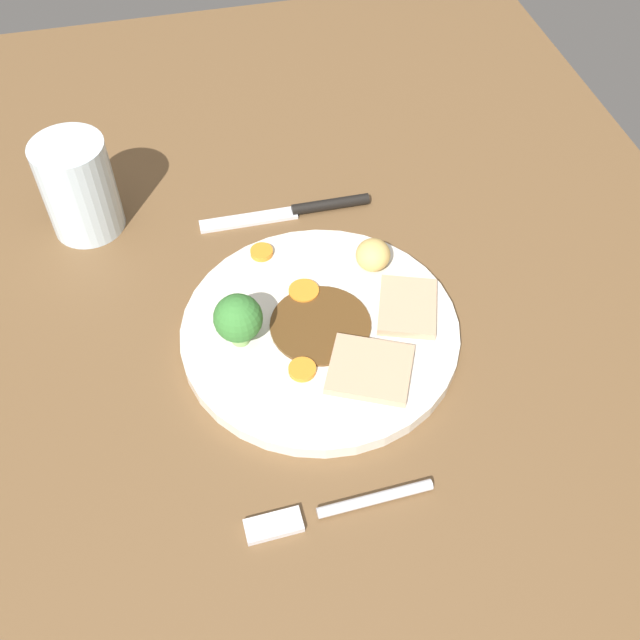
{
  "coord_description": "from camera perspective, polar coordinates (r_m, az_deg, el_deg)",
  "views": [
    {
      "loc": [
        -44.35,
        11.0,
        58.52
      ],
      "look_at": [
        -2.45,
        1.04,
        6.0
      ],
      "focal_mm": 41.76,
      "sensor_mm": 36.0,
      "label": 1
    }
  ],
  "objects": [
    {
      "name": "roast_potato_left",
      "position": [
        0.73,
        4.08,
        5.0
      ],
      "size": [
        4.62,
        4.49,
        2.93
      ],
      "primitive_type": "ellipsoid",
      "rotation": [
        0.0,
        0.0,
        4.34
      ],
      "color": "#D8B260",
      "rests_on": "dinner_plate"
    },
    {
      "name": "carrot_coin_front",
      "position": [
        0.75,
        -4.49,
        5.21
      ],
      "size": [
        2.27,
        2.27,
        0.57
      ],
      "primitive_type": "cylinder",
      "color": "orange",
      "rests_on": "dinner_plate"
    },
    {
      "name": "water_glass",
      "position": [
        0.8,
        -18.02,
        9.65
      ],
      "size": [
        7.43,
        7.43,
        10.4
      ],
      "primitive_type": "cylinder",
      "color": "silver",
      "rests_on": "dining_table"
    },
    {
      "name": "meat_slice_main",
      "position": [
        0.7,
        6.72,
        1.02
      ],
      "size": [
        8.31,
        7.35,
        0.8
      ],
      "primitive_type": "cube",
      "rotation": [
        0.0,
        0.0,
        5.94
      ],
      "color": "tan",
      "rests_on": "dinner_plate"
    },
    {
      "name": "carrot_coin_side",
      "position": [
        0.71,
        -1.25,
        2.21
      ],
      "size": [
        2.92,
        2.92,
        0.46
      ],
      "primitive_type": "cylinder",
      "color": "orange",
      "rests_on": "dinner_plate"
    },
    {
      "name": "broccoli_floret",
      "position": [
        0.66,
        -6.29,
        0.08
      ],
      "size": [
        4.41,
        4.41,
        5.34
      ],
      "color": "#8CB766",
      "rests_on": "dinner_plate"
    },
    {
      "name": "knife",
      "position": [
        0.81,
        -1.5,
        8.43
      ],
      "size": [
        1.79,
        18.51,
        1.2
      ],
      "rotation": [
        0.0,
        0.0,
        1.56
      ],
      "color": "black",
      "rests_on": "dining_table"
    },
    {
      "name": "gravy_pool",
      "position": [
        0.69,
        0.03,
        -0.36
      ],
      "size": [
        9.38,
        9.38,
        0.3
      ],
      "primitive_type": "cylinder",
      "color": "#563819",
      "rests_on": "dinner_plate"
    },
    {
      "name": "fork",
      "position": [
        0.6,
        1.07,
        -14.32
      ],
      "size": [
        2.16,
        15.29,
        0.9
      ],
      "rotation": [
        0.0,
        0.0,
        1.61
      ],
      "color": "silver",
      "rests_on": "dining_table"
    },
    {
      "name": "carrot_coin_back",
      "position": [
        0.65,
        -1.37,
        -3.81
      ],
      "size": [
        2.46,
        2.46,
        0.5
      ],
      "primitive_type": "cylinder",
      "color": "orange",
      "rests_on": "dinner_plate"
    },
    {
      "name": "meat_slice_under",
      "position": [
        0.65,
        3.85,
        -3.8
      ],
      "size": [
        8.7,
        9.1,
        0.8
      ],
      "primitive_type": "cube",
      "rotation": [
        0.0,
        0.0,
        1.13
      ],
      "color": "tan",
      "rests_on": "dinner_plate"
    },
    {
      "name": "dining_table",
      "position": [
        0.73,
        0.35,
        -0.5
      ],
      "size": [
        120.0,
        84.0,
        3.6
      ],
      "primitive_type": "cube",
      "color": "brown",
      "rests_on": "ground"
    },
    {
      "name": "dinner_plate",
      "position": [
        0.69,
        -0.0,
        -0.89
      ],
      "size": [
        25.84,
        25.84,
        1.4
      ],
      "primitive_type": "cylinder",
      "color": "silver",
      "rests_on": "dining_table"
    }
  ]
}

